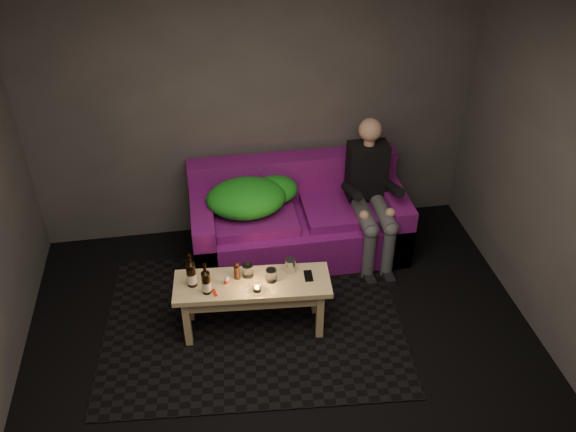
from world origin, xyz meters
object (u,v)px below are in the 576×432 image
Objects in this scene: sofa at (298,221)px; beer_bottle_b at (206,282)px; steel_cup at (290,265)px; person at (371,191)px; coffee_table at (253,290)px; beer_bottle_a at (191,274)px.

sofa is 1.39m from beer_bottle_b.
sofa is at bearing 76.24° from steel_cup.
steel_cup is (-0.22, -0.91, 0.25)m from sofa.
person reaches higher than coffee_table.
steel_cup is at bearing 11.85° from beer_bottle_b.
person reaches higher than sofa.
sofa is 16.96× the size of steel_cup.
beer_bottle_a is at bearing -136.00° from sofa.
sofa reaches higher than coffee_table.
sofa reaches higher than beer_bottle_a.
person is at bearing 41.71° from steel_cup.
person reaches higher than beer_bottle_b.
coffee_table is at bearing -118.30° from sofa.
beer_bottle_b is at bearing -168.15° from steel_cup.
beer_bottle_b is 0.67m from steel_cup.
steel_cup is (0.65, 0.14, -0.04)m from beer_bottle_b.
coffee_table is at bearing -144.25° from person.
coffee_table is at bearing -165.94° from steel_cup.
sofa is 7.00× the size of beer_bottle_b.
coffee_table is 0.35m from steel_cup.
coffee_table is 4.45× the size of beer_bottle_b.
person is 11.32× the size of steel_cup.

